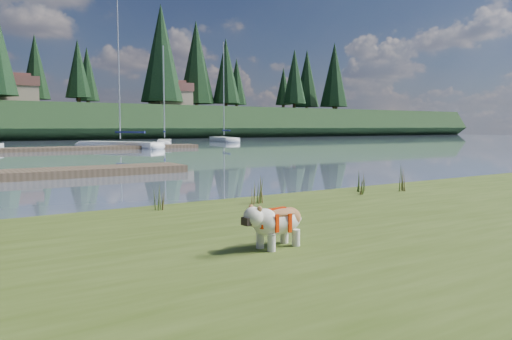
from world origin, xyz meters
TOP-DOWN VIEW (x-y plane):
  - ground at (0.00, 30.00)m, footprint 200.00×200.00m
  - bank at (0.00, -6.00)m, footprint 60.00×9.00m
  - bulldog at (-1.23, -5.58)m, footprint 0.95×0.47m
  - dock_far at (2.00, 30.00)m, footprint 26.00×2.20m
  - sailboat_bg_3 at (8.65, 32.80)m, footprint 6.13×8.93m
  - sailboat_bg_4 at (15.08, 36.60)m, footprint 3.86×6.61m
  - sailboat_bg_5 at (26.01, 44.12)m, footprint 3.70×8.84m
  - weed_0 at (0.74, -2.37)m, footprint 0.17×0.14m
  - weed_1 at (0.53, -2.42)m, footprint 0.17×0.14m
  - weed_2 at (3.61, -2.27)m, footprint 0.17×0.14m
  - weed_3 at (-1.37, -2.10)m, footprint 0.17×0.14m
  - weed_4 at (3.31, -2.57)m, footprint 0.17×0.14m
  - weed_5 at (4.52, -2.72)m, footprint 0.17×0.14m
  - mud_lip at (0.00, -1.60)m, footprint 60.00×0.50m
  - conifer_5 at (15.00, 70.00)m, footprint 3.96×3.96m
  - conifer_6 at (28.00, 68.00)m, footprint 7.04×7.04m
  - conifer_7 at (42.00, 71.00)m, footprint 5.28×5.28m
  - conifer_8 at (55.00, 67.00)m, footprint 4.62×4.62m
  - conifer_9 at (68.00, 70.00)m, footprint 5.94×5.94m
  - house_1 at (6.00, 71.00)m, footprint 6.30×5.30m
  - house_2 at (30.00, 69.00)m, footprint 6.30×5.30m

SIDE VIEW (x-z plane):
  - ground at x=0.00m, z-range 0.00..0.00m
  - mud_lip at x=0.00m, z-range 0.00..0.14m
  - dock_far at x=2.00m, z-range 0.00..0.30m
  - bank at x=0.00m, z-range 0.00..0.35m
  - sailboat_bg_5 at x=26.01m, z-range -5.85..6.48m
  - sailboat_bg_3 at x=8.65m, z-range -6.39..7.04m
  - sailboat_bg_4 at x=15.08m, z-range -4.65..5.30m
  - weed_4 at x=3.31m, z-range 0.31..0.77m
  - weed_3 at x=-1.37m, z-range 0.31..0.81m
  - weed_1 at x=0.53m, z-range 0.30..0.87m
  - weed_2 at x=3.61m, z-range 0.30..0.87m
  - weed_0 at x=0.74m, z-range 0.30..0.88m
  - weed_5 at x=4.52m, z-range 0.30..0.96m
  - bulldog at x=-1.23m, z-range 0.42..0.98m
  - house_1 at x=6.00m, z-range 4.99..9.64m
  - house_2 at x=30.00m, z-range 4.99..9.64m
  - conifer_5 at x=15.00m, z-range 5.65..16.00m
  - conifer_8 at x=55.00m, z-range 5.62..17.40m
  - conifer_7 at x=42.00m, z-range 5.59..18.79m
  - conifer_9 at x=68.00m, z-range 5.55..20.18m
  - conifer_6 at x=28.00m, z-range 5.49..22.49m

